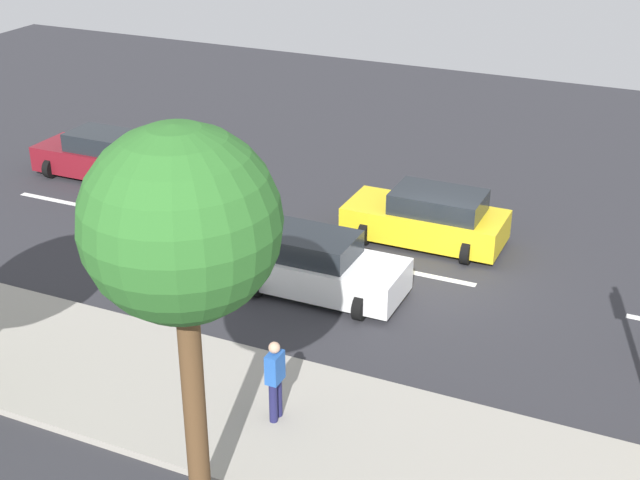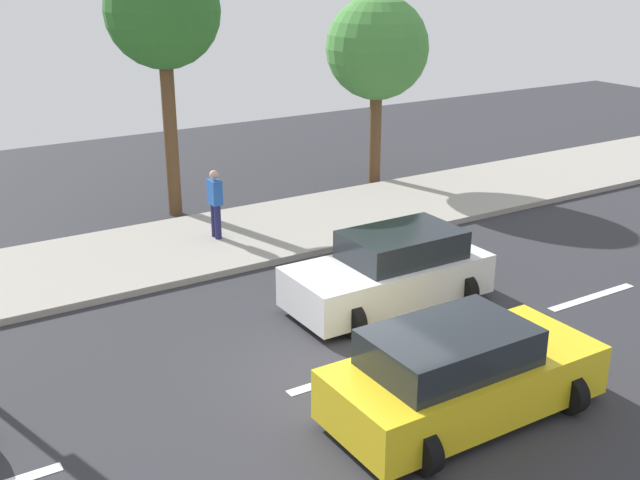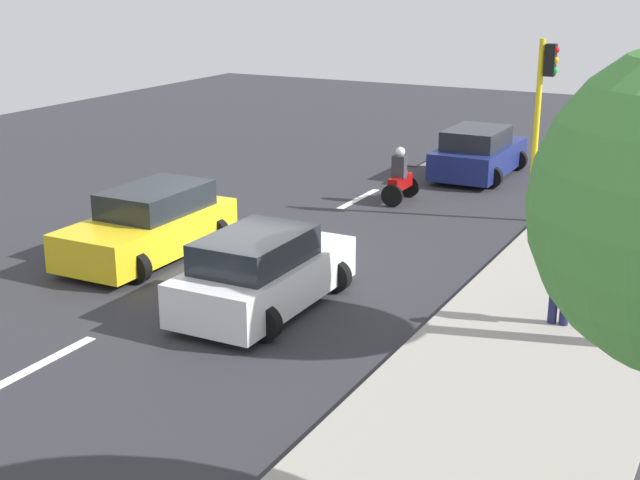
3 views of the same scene
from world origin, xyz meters
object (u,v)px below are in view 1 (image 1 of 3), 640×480
object	(u,v)px
car_maroon	(100,156)
pedestrian_near_signal	(275,378)
car_white	(318,266)
street_tree_north	(181,228)
car_yellow_cab	(428,218)

from	to	relation	value
car_maroon	pedestrian_near_signal	size ratio (longest dim) A/B	2.44
car_white	street_tree_north	distance (m)	9.16
car_yellow_cab	car_maroon	xyz separation A→B (m)	(-0.35, -11.15, -0.00)
street_tree_north	pedestrian_near_signal	bearing A→B (deg)	179.78
car_yellow_cab	street_tree_north	xyz separation A→B (m)	(11.62, -0.09, 4.56)
car_maroon	street_tree_north	world-z (taller)	street_tree_north
car_white	pedestrian_near_signal	size ratio (longest dim) A/B	2.43
car_maroon	car_white	xyz separation A→B (m)	(4.17, 9.61, 0.00)
car_yellow_cab	car_maroon	size ratio (longest dim) A/B	1.05
car_yellow_cab	car_white	xyz separation A→B (m)	(3.82, -1.54, -0.00)
car_white	car_maroon	bearing A→B (deg)	-113.45
car_maroon	pedestrian_near_signal	bearing A→B (deg)	50.01
car_maroon	street_tree_north	bearing A→B (deg)	42.72
car_yellow_cab	pedestrian_near_signal	bearing A→B (deg)	-0.50
car_white	street_tree_north	size ratio (longest dim) A/B	0.60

